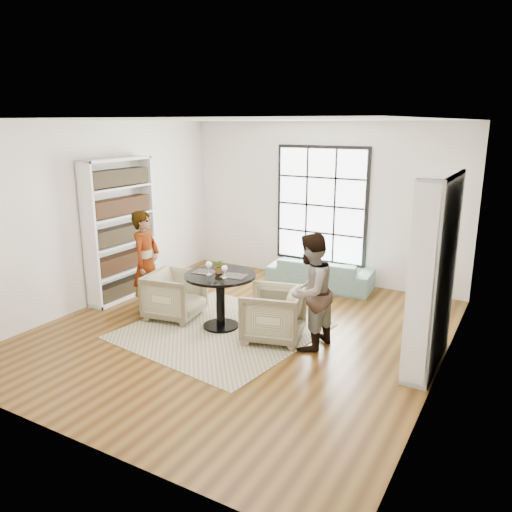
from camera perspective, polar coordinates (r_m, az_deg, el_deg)
The scene contains 16 objects.
ground at distance 7.40m, azimuth -1.78°, elevation -8.62°, with size 6.00×6.00×0.00m, color brown.
room_shell at distance 7.44m, azimuth 0.31°, elevation 1.75°, with size 6.00×6.01×6.00m.
rug at distance 7.42m, azimuth -4.00°, elevation -8.54°, with size 2.50×2.50×0.01m, color tan.
pedestal_table at distance 7.35m, azimuth -4.10°, elevation -3.80°, with size 1.04×1.04×0.83m.
sofa at distance 9.27m, azimuth 7.35°, elevation -1.98°, with size 1.89×0.74×0.55m, color slate.
armchair_left at distance 7.88m, azimuth -9.25°, elevation -4.43°, with size 0.78×0.81×0.73m, color tan.
armchair_right at distance 7.03m, azimuth 1.96°, elevation -6.64°, with size 0.80×0.82×0.75m, color tan.
person_left at distance 8.09m, azimuth -12.43°, elevation -0.70°, with size 0.60×0.39×1.64m, color gray.
person_right at distance 6.66m, azimuth 6.20°, elevation -4.10°, with size 0.77×0.60×1.59m, color gray.
placemat_left at distance 7.39m, azimuth -5.83°, elevation -1.82°, with size 0.34×0.26×0.01m, color black.
placemat_right at distance 7.17m, azimuth -2.52°, elevation -2.28°, with size 0.34×0.26×0.01m, color black.
cutlery_left at distance 7.39m, azimuth -5.83°, elevation -1.77°, with size 0.14×0.22×0.01m, color silver, non-canonical shape.
cutlery_right at distance 7.17m, azimuth -2.52°, elevation -2.23°, with size 0.14×0.22×0.01m, color silver, non-canonical shape.
wine_glass_left at distance 7.21m, azimuth -5.41°, elevation -1.03°, with size 0.09×0.09×0.21m.
wine_glass_right at distance 7.06m, azimuth -3.62°, elevation -1.47°, with size 0.09×0.09×0.19m.
flower_centerpiece at distance 7.30m, azimuth -4.21°, elevation -1.15°, with size 0.19×0.17×0.22m, color gray.
Camera 1 is at (3.53, -5.78, 2.96)m, focal length 35.00 mm.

